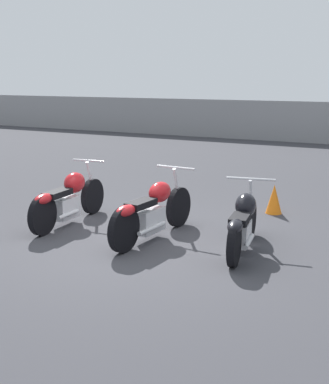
% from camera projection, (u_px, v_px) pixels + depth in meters
% --- Properties ---
extents(ground_plane, '(60.00, 60.00, 0.00)m').
position_uv_depth(ground_plane, '(140.00, 244.00, 8.04)').
color(ground_plane, '#38383D').
extents(motorcycle_slot_0, '(0.65, 2.16, 1.01)m').
position_uv_depth(motorcycle_slot_0, '(68.00, 199.00, 9.03)').
color(motorcycle_slot_0, black).
rests_on(motorcycle_slot_0, ground_plane).
extents(motorcycle_slot_1, '(0.71, 2.25, 1.03)m').
position_uv_depth(motorcycle_slot_1, '(152.00, 211.00, 8.19)').
color(motorcycle_slot_1, black).
rests_on(motorcycle_slot_1, ground_plane).
extents(motorcycle_slot_2, '(0.74, 1.96, 0.97)m').
position_uv_depth(motorcycle_slot_2, '(243.00, 223.00, 7.60)').
color(motorcycle_slot_2, black).
rests_on(motorcycle_slot_2, ground_plane).
extents(traffic_cone_far, '(0.30, 0.30, 0.54)m').
position_uv_depth(traffic_cone_far, '(274.00, 199.00, 9.78)').
color(traffic_cone_far, orange).
rests_on(traffic_cone_far, ground_plane).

